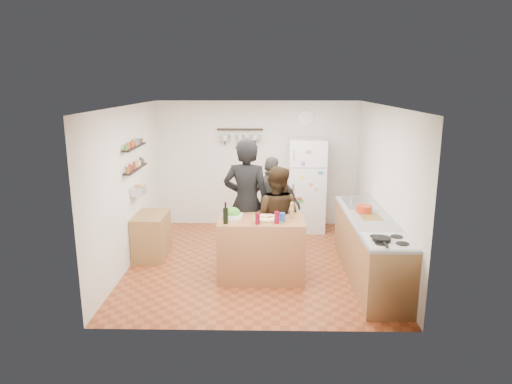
{
  "coord_description": "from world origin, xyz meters",
  "views": [
    {
      "loc": [
        0.14,
        -6.94,
        2.85
      ],
      "look_at": [
        0.0,
        0.1,
        1.15
      ],
      "focal_mm": 32.0,
      "sensor_mm": 36.0,
      "label": 1
    }
  ],
  "objects_px": {
    "pepper_mill": "(292,212)",
    "skillet": "(381,239)",
    "person_center": "(276,217)",
    "wine_bottle": "(226,216)",
    "person_back": "(272,205)",
    "red_bowl": "(364,209)",
    "fridge": "(306,185)",
    "prep_island": "(261,248)",
    "side_table": "(152,236)",
    "person_left": "(247,203)",
    "salad_bowl": "(233,216)",
    "wall_clock": "(306,119)",
    "counter_run": "(370,249)",
    "salt_canister": "(282,217)"
  },
  "relations": [
    {
      "from": "salad_bowl",
      "to": "person_center",
      "type": "bearing_deg",
      "value": 31.27
    },
    {
      "from": "pepper_mill",
      "to": "salt_canister",
      "type": "height_order",
      "value": "pepper_mill"
    },
    {
      "from": "person_back",
      "to": "skillet",
      "type": "relative_size",
      "value": 7.2
    },
    {
      "from": "salad_bowl",
      "to": "salt_canister",
      "type": "relative_size",
      "value": 2.25
    },
    {
      "from": "wine_bottle",
      "to": "red_bowl",
      "type": "distance_m",
      "value": 2.14
    },
    {
      "from": "prep_island",
      "to": "pepper_mill",
      "type": "bearing_deg",
      "value": 6.34
    },
    {
      "from": "pepper_mill",
      "to": "skillet",
      "type": "xyz_separation_m",
      "value": [
        1.06,
        -0.98,
        -0.07
      ]
    },
    {
      "from": "person_back",
      "to": "skillet",
      "type": "distance_m",
      "value": 2.41
    },
    {
      "from": "salt_canister",
      "to": "red_bowl",
      "type": "relative_size",
      "value": 0.53
    },
    {
      "from": "person_center",
      "to": "side_table",
      "type": "xyz_separation_m",
      "value": [
        -2.06,
        0.36,
        -0.44
      ]
    },
    {
      "from": "salad_bowl",
      "to": "fridge",
      "type": "bearing_deg",
      "value": 60.74
    },
    {
      "from": "person_center",
      "to": "side_table",
      "type": "height_order",
      "value": "person_center"
    },
    {
      "from": "person_center",
      "to": "pepper_mill",
      "type": "bearing_deg",
      "value": 137.13
    },
    {
      "from": "counter_run",
      "to": "fridge",
      "type": "xyz_separation_m",
      "value": [
        -0.75,
        2.3,
        0.45
      ]
    },
    {
      "from": "person_center",
      "to": "wall_clock",
      "type": "distance_m",
      "value": 2.67
    },
    {
      "from": "person_left",
      "to": "salt_canister",
      "type": "bearing_deg",
      "value": 139.8
    },
    {
      "from": "counter_run",
      "to": "side_table",
      "type": "relative_size",
      "value": 3.29
    },
    {
      "from": "salad_bowl",
      "to": "person_center",
      "type": "xyz_separation_m",
      "value": [
        0.65,
        0.39,
        -0.13
      ]
    },
    {
      "from": "salad_bowl",
      "to": "red_bowl",
      "type": "xyz_separation_m",
      "value": [
        1.98,
        0.31,
        0.03
      ]
    },
    {
      "from": "salad_bowl",
      "to": "wall_clock",
      "type": "bearing_deg",
      "value": 63.91
    },
    {
      "from": "red_bowl",
      "to": "fridge",
      "type": "distance_m",
      "value": 2.09
    },
    {
      "from": "fridge",
      "to": "side_table",
      "type": "height_order",
      "value": "fridge"
    },
    {
      "from": "person_center",
      "to": "fridge",
      "type": "xyz_separation_m",
      "value": [
        0.63,
        1.89,
        0.09
      ]
    },
    {
      "from": "skillet",
      "to": "wall_clock",
      "type": "height_order",
      "value": "wall_clock"
    },
    {
      "from": "wall_clock",
      "to": "red_bowl",
      "type": "bearing_deg",
      "value": -73.07
    },
    {
      "from": "prep_island",
      "to": "wall_clock",
      "type": "distance_m",
      "value": 3.27
    },
    {
      "from": "prep_island",
      "to": "salt_canister",
      "type": "height_order",
      "value": "salt_canister"
    },
    {
      "from": "prep_island",
      "to": "side_table",
      "type": "height_order",
      "value": "prep_island"
    },
    {
      "from": "wine_bottle",
      "to": "person_back",
      "type": "height_order",
      "value": "person_back"
    },
    {
      "from": "wine_bottle",
      "to": "side_table",
      "type": "bearing_deg",
      "value": 142.41
    },
    {
      "from": "pepper_mill",
      "to": "side_table",
      "type": "xyz_separation_m",
      "value": [
        -2.28,
        0.75,
        -0.64
      ]
    },
    {
      "from": "pepper_mill",
      "to": "side_table",
      "type": "bearing_deg",
      "value": 161.7
    },
    {
      "from": "person_left",
      "to": "skillet",
      "type": "distance_m",
      "value": 2.27
    },
    {
      "from": "prep_island",
      "to": "pepper_mill",
      "type": "height_order",
      "value": "pepper_mill"
    },
    {
      "from": "salt_canister",
      "to": "fridge",
      "type": "relative_size",
      "value": 0.07
    },
    {
      "from": "counter_run",
      "to": "red_bowl",
      "type": "xyz_separation_m",
      "value": [
        -0.05,
        0.33,
        0.52
      ]
    },
    {
      "from": "person_center",
      "to": "fridge",
      "type": "relative_size",
      "value": 0.9
    },
    {
      "from": "prep_island",
      "to": "side_table",
      "type": "relative_size",
      "value": 1.56
    },
    {
      "from": "prep_island",
      "to": "counter_run",
      "type": "xyz_separation_m",
      "value": [
        1.61,
        0.03,
        -0.01
      ]
    },
    {
      "from": "pepper_mill",
      "to": "counter_run",
      "type": "xyz_separation_m",
      "value": [
        1.16,
        -0.02,
        -0.56
      ]
    },
    {
      "from": "person_center",
      "to": "fridge",
      "type": "bearing_deg",
      "value": -90.63
    },
    {
      "from": "pepper_mill",
      "to": "person_back",
      "type": "bearing_deg",
      "value": 105.17
    },
    {
      "from": "salad_bowl",
      "to": "person_left",
      "type": "relative_size",
      "value": 0.14
    },
    {
      "from": "salt_canister",
      "to": "fridge",
      "type": "bearing_deg",
      "value": 77.15
    },
    {
      "from": "skillet",
      "to": "red_bowl",
      "type": "distance_m",
      "value": 1.3
    },
    {
      "from": "counter_run",
      "to": "wall_clock",
      "type": "distance_m",
      "value": 3.22
    },
    {
      "from": "wine_bottle",
      "to": "prep_island",
      "type": "bearing_deg",
      "value": 23.75
    },
    {
      "from": "wine_bottle",
      "to": "person_left",
      "type": "xyz_separation_m",
      "value": [
        0.27,
        0.74,
        -0.0
      ]
    },
    {
      "from": "person_left",
      "to": "salad_bowl",
      "type": "bearing_deg",
      "value": 78.46
    },
    {
      "from": "red_bowl",
      "to": "person_center",
      "type": "bearing_deg",
      "value": 176.54
    }
  ]
}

